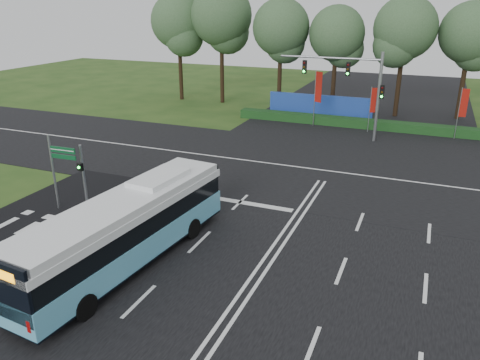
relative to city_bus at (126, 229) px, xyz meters
name	(u,v)px	position (x,y,z in m)	size (l,w,h in m)	color
ground	(266,256)	(5.23, 2.83, -1.65)	(120.00, 120.00, 0.00)	#254617
road_main	(266,256)	(5.23, 2.83, -1.63)	(20.00, 120.00, 0.04)	black
road_cross	(326,171)	(5.23, 14.83, -1.63)	(120.00, 14.00, 0.05)	black
bike_path	(0,235)	(-7.27, -0.17, -1.62)	(5.00, 18.00, 0.06)	black
kerb_strip	(39,244)	(-4.87, -0.17, -1.59)	(0.25, 18.00, 0.12)	gray
city_bus	(126,229)	(0.00, 0.00, 0.00)	(3.48, 11.62, 3.29)	#5BAFD2
pedestrian_signal	(83,175)	(-5.41, 3.88, 0.32)	(0.32, 0.42, 3.62)	gray
street_sign	(58,164)	(-6.53, 3.36, 0.95)	(1.62, 0.15, 4.15)	gray
banner_flag_left	(317,90)	(1.70, 26.39, 1.57)	(0.68, 0.34, 4.97)	gray
banner_flag_mid	(373,103)	(6.56, 26.11, 0.91)	(0.55, 0.24, 3.90)	gray
banner_flag_right	(463,106)	(13.46, 26.50, 1.11)	(0.62, 0.17, 4.22)	gray
traffic_light_gantry	(356,82)	(5.44, 23.33, 3.01)	(8.41, 0.28, 7.00)	gray
hedge	(357,123)	(5.23, 27.33, -1.25)	(22.00, 1.20, 0.80)	#153A16
blue_hoarding	(320,106)	(1.23, 29.83, -0.55)	(10.00, 0.30, 2.20)	#1C3C98
eucalyptus_row	(330,26)	(0.96, 33.34, 6.68)	(42.42, 7.79, 12.43)	black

